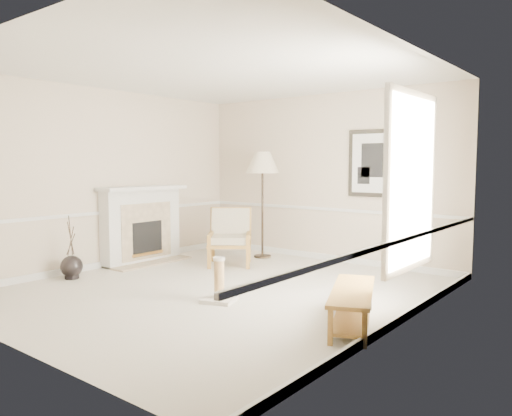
# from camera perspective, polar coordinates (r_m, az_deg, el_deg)

# --- Properties ---
(ground) EXTENTS (5.50, 5.50, 0.00)m
(ground) POSITION_cam_1_polar(r_m,az_deg,el_deg) (6.82, -4.22, -9.30)
(ground) COLOR silver
(ground) RESTS_ON ground
(room) EXTENTS (5.04, 5.54, 2.92)m
(room) POSITION_cam_1_polar(r_m,az_deg,el_deg) (6.58, -2.98, 6.58)
(room) COLOR beige
(room) RESTS_ON ground
(fireplace) EXTENTS (0.64, 1.64, 1.31)m
(fireplace) POSITION_cam_1_polar(r_m,az_deg,el_deg) (8.80, -12.90, -1.91)
(fireplace) COLOR white
(fireplace) RESTS_ON ground
(floor_vase) EXTENTS (0.32, 0.32, 0.94)m
(floor_vase) POSITION_cam_1_polar(r_m,az_deg,el_deg) (7.88, -20.33, -6.36)
(floor_vase) COLOR black
(floor_vase) RESTS_ON ground
(armchair) EXTENTS (1.02, 1.03, 0.94)m
(armchair) POSITION_cam_1_polar(r_m,az_deg,el_deg) (8.44, -2.98, -2.99)
(armchair) COLOR olive
(armchair) RESTS_ON ground
(floor_lamp) EXTENTS (0.69, 0.69, 1.90)m
(floor_lamp) POSITION_cam_1_polar(r_m,az_deg,el_deg) (8.95, 0.75, 4.88)
(floor_lamp) COLOR black
(floor_lamp) RESTS_ON ground
(bench) EXTENTS (0.92, 1.42, 0.39)m
(bench) POSITION_cam_1_polar(r_m,az_deg,el_deg) (5.39, 10.94, -10.43)
(bench) COLOR olive
(bench) RESTS_ON ground
(scratching_post) EXTENTS (0.50, 0.50, 0.55)m
(scratching_post) POSITION_cam_1_polar(r_m,az_deg,el_deg) (6.23, -4.22, -9.06)
(scratching_post) COLOR beige
(scratching_post) RESTS_ON ground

